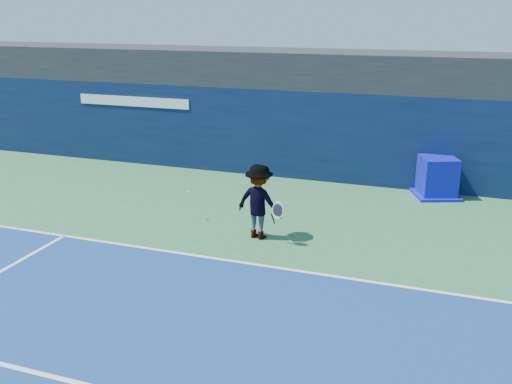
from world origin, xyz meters
TOP-DOWN VIEW (x-y plane):
  - ground at (0.00, 0.00)m, footprint 80.00×80.00m
  - baseline at (0.00, 3.00)m, footprint 24.00×0.10m
  - stadium_band at (0.00, 11.50)m, footprint 36.00×3.00m
  - back_wall_assembly at (-0.00, 10.50)m, footprint 36.00×1.03m
  - equipment_cart at (3.84, 9.64)m, footprint 1.67×1.67m
  - tennis_player at (-0.25, 4.60)m, footprint 1.44×0.93m
  - tennis_ball at (-2.49, 5.16)m, footprint 0.07×0.07m

SIDE VIEW (x-z plane):
  - ground at x=0.00m, z-range 0.00..0.00m
  - baseline at x=0.00m, z-range 0.01..0.01m
  - equipment_cart at x=3.84m, z-range -0.05..1.19m
  - tennis_ball at x=-2.49m, z-range 0.76..0.83m
  - tennis_player at x=-0.25m, z-range 0.00..1.92m
  - back_wall_assembly at x=0.00m, z-range 0.00..3.00m
  - stadium_band at x=0.00m, z-range 3.00..4.20m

